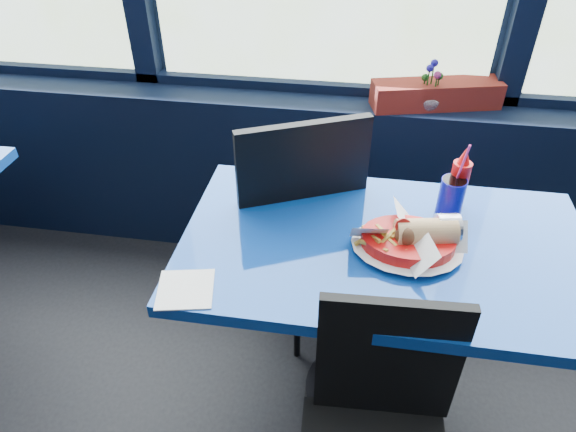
# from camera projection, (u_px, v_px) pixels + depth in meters

# --- Properties ---
(window_sill) EXTENTS (5.00, 0.26, 0.80)m
(window_sill) POSITION_uv_depth(u_px,v_px,m) (314.00, 176.00, 2.44)
(window_sill) COLOR black
(window_sill) RESTS_ON ground
(near_table) EXTENTS (1.20, 0.70, 0.75)m
(near_table) POSITION_uv_depth(u_px,v_px,m) (379.00, 287.00, 1.62)
(near_table) COLOR black
(near_table) RESTS_ON ground
(chair_near_front) EXTENTS (0.40, 0.41, 0.85)m
(chair_near_front) POSITION_uv_depth(u_px,v_px,m) (379.00, 431.00, 1.31)
(chair_near_front) COLOR black
(chair_near_front) RESTS_ON ground
(chair_near_back) EXTENTS (0.61, 0.61, 1.02)m
(chair_near_back) POSITION_uv_depth(u_px,v_px,m) (321.00, 216.00, 1.89)
(chair_near_back) COLOR black
(chair_near_back) RESTS_ON ground
(planter_box) EXTENTS (0.54, 0.26, 0.11)m
(planter_box) POSITION_uv_depth(u_px,v_px,m) (436.00, 94.00, 2.10)
(planter_box) COLOR maroon
(planter_box) RESTS_ON window_sill
(flower_vase) EXTENTS (0.12, 0.12, 0.20)m
(flower_vase) POSITION_uv_depth(u_px,v_px,m) (429.00, 95.00, 2.07)
(flower_vase) COLOR silver
(flower_vase) RESTS_ON window_sill
(food_basket) EXTENTS (0.32, 0.32, 0.10)m
(food_basket) POSITION_uv_depth(u_px,v_px,m) (410.00, 240.00, 1.46)
(food_basket) COLOR red
(food_basket) RESTS_ON near_table
(ketchup_bottle) EXTENTS (0.06, 0.06, 0.22)m
(ketchup_bottle) POSITION_uv_depth(u_px,v_px,m) (459.00, 182.00, 1.59)
(ketchup_bottle) COLOR red
(ketchup_bottle) RESTS_ON near_table
(soda_cup) EXTENTS (0.08, 0.08, 0.27)m
(soda_cup) POSITION_uv_depth(u_px,v_px,m) (451.00, 196.00, 1.58)
(soda_cup) COLOR #0E0C84
(soda_cup) RESTS_ON near_table
(napkin) EXTENTS (0.17, 0.17, 0.00)m
(napkin) POSITION_uv_depth(u_px,v_px,m) (185.00, 289.00, 1.35)
(napkin) COLOR white
(napkin) RESTS_ON near_table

